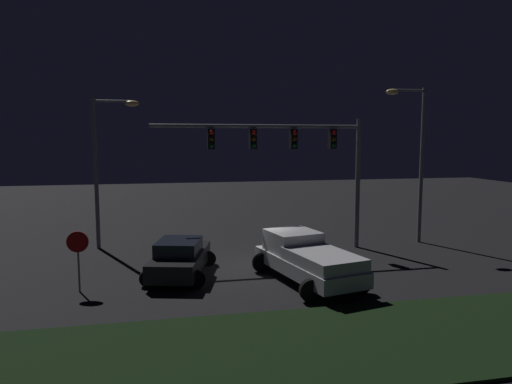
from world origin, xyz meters
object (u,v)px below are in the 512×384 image
Objects in this scene: car_sedan at (180,258)px; street_lamp_left at (105,154)px; pickup_truck at (306,256)px; street_lamp_right at (415,147)px; stop_sign at (78,250)px; traffic_signal_gantry at (294,149)px.

street_lamp_left reaches higher than car_sedan.
street_lamp_right is (7.67, 5.39, 4.10)m from pickup_truck.
car_sedan is 13.64m from street_lamp_right.
stop_sign is at bearing -92.45° from street_lamp_left.
stop_sign is at bearing -153.98° from traffic_signal_gantry.
traffic_signal_gantry is 6.72m from street_lamp_right.
car_sedan is at bearing 19.82° from stop_sign.
stop_sign reaches higher than pickup_truck.
pickup_truck is 6.47m from traffic_signal_gantry.
street_lamp_right is (6.70, 0.42, 0.07)m from traffic_signal_gantry.
pickup_truck is 10.23m from street_lamp_right.
street_lamp_left is at bearing 164.90° from traffic_signal_gantry.
traffic_signal_gantry reaches higher than stop_sign.
car_sedan is at bearing -163.50° from street_lamp_right.
pickup_truck reaches higher than car_sedan.
traffic_signal_gantry is (0.97, 4.97, 4.03)m from pickup_truck.
street_lamp_left is at bearing 172.70° from street_lamp_right.
car_sedan is 7.73m from street_lamp_left.
traffic_signal_gantry is 9.37m from street_lamp_left.
car_sedan is at bearing -150.31° from traffic_signal_gantry.
stop_sign is at bearing 124.29° from car_sedan.
car_sedan is 7.84m from traffic_signal_gantry.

